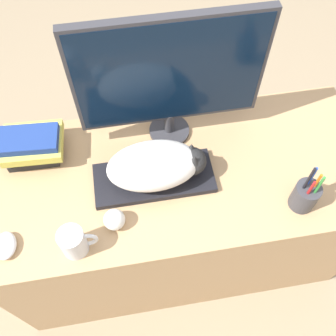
% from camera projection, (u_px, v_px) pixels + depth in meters
% --- Properties ---
extents(ground_plane, '(12.00, 12.00, 0.00)m').
position_uv_depth(ground_plane, '(189.00, 304.00, 1.83)').
color(ground_plane, '#998466').
extents(desk, '(1.38, 0.60, 0.70)m').
position_uv_depth(desk, '(179.00, 214.00, 1.69)').
color(desk, tan).
rests_on(desk, ground_plane).
extents(keyboard, '(0.41, 0.17, 0.02)m').
position_uv_depth(keyboard, '(154.00, 178.00, 1.36)').
color(keyboard, black).
rests_on(keyboard, desk).
extents(cat, '(0.33, 0.18, 0.14)m').
position_uv_depth(cat, '(158.00, 165.00, 1.29)').
color(cat, white).
rests_on(cat, keyboard).
extents(monitor, '(0.62, 0.15, 0.51)m').
position_uv_depth(monitor, '(170.00, 76.00, 1.23)').
color(monitor, '#333338').
rests_on(monitor, desk).
extents(computer_mouse, '(0.07, 0.09, 0.03)m').
position_uv_depth(computer_mouse, '(5.00, 246.00, 1.23)').
color(computer_mouse, silver).
rests_on(computer_mouse, desk).
extents(coffee_mug, '(0.12, 0.08, 0.11)m').
position_uv_depth(coffee_mug, '(74.00, 242.00, 1.19)').
color(coffee_mug, silver).
rests_on(coffee_mug, desk).
extents(pen_cup, '(0.08, 0.08, 0.22)m').
position_uv_depth(pen_cup, '(305.00, 195.00, 1.27)').
color(pen_cup, '#38383D').
rests_on(pen_cup, desk).
extents(baseball, '(0.07, 0.07, 0.07)m').
position_uv_depth(baseball, '(114.00, 220.00, 1.25)').
color(baseball, silver).
rests_on(baseball, desk).
extents(book_stack, '(0.23, 0.18, 0.11)m').
position_uv_depth(book_stack, '(33.00, 145.00, 1.38)').
color(book_stack, black).
rests_on(book_stack, desk).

